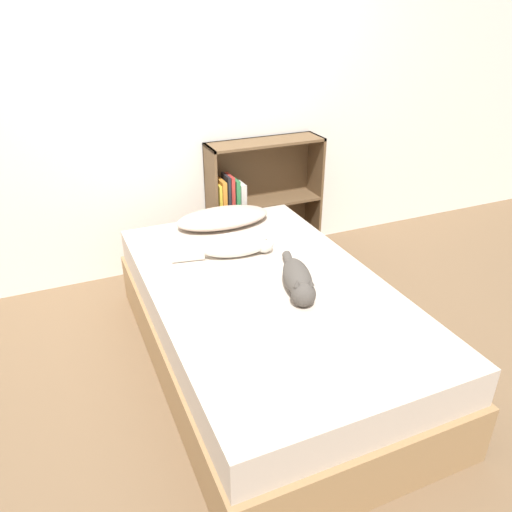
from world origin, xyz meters
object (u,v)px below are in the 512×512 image
Objects in this scene: pillow at (223,218)px; cat_dark at (298,280)px; cat_light at (237,245)px; bookshelf at (258,198)px; bed at (267,325)px.

cat_dark is (0.06, -0.97, 0.01)m from pillow.
bookshelf is at bearing 68.90° from cat_light.
pillow is at bearing 89.88° from cat_light.
cat_dark is at bearing -86.21° from pillow.
pillow is 1.15× the size of cat_dark.
bed is at bearing -76.71° from cat_light.
bed is 3.42× the size of cat_light.
cat_dark is at bearing -105.40° from bookshelf.
bookshelf is (0.53, 0.88, -0.09)m from cat_light.
cat_dark is 0.58× the size of bookshelf.
bed is 0.51m from cat_light.
bed is 0.91m from pillow.
pillow is 0.67× the size of bookshelf.
bed is 3.76× the size of cat_dark.
cat_dark reaches higher than pillow.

